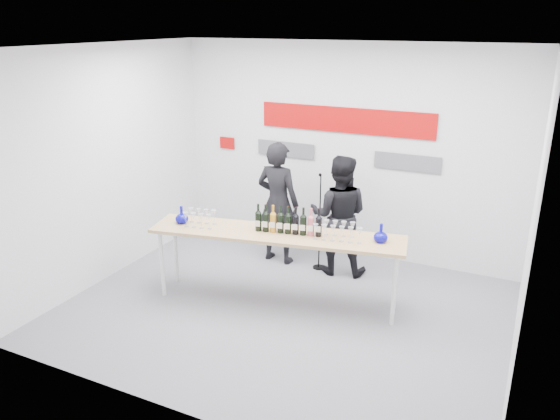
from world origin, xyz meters
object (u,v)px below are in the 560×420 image
(tasting_table, at_px, (276,238))
(presenter_left, at_px, (278,203))
(mic_stand, at_px, (319,240))
(presenter_right, at_px, (339,215))

(tasting_table, xyz_separation_m, presenter_left, (-0.51, 1.10, 0.03))
(mic_stand, bearing_deg, presenter_left, -176.37)
(presenter_left, distance_m, presenter_right, 0.89)
(presenter_left, xyz_separation_m, mic_stand, (0.63, -0.00, -0.44))
(presenter_right, bearing_deg, mic_stand, -7.93)
(tasting_table, relative_size, presenter_right, 1.88)
(tasting_table, bearing_deg, presenter_right, 60.16)
(presenter_right, xyz_separation_m, mic_stand, (-0.26, -0.02, -0.39))
(presenter_right, bearing_deg, tasting_table, 58.97)
(mic_stand, bearing_deg, presenter_right, 8.29)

